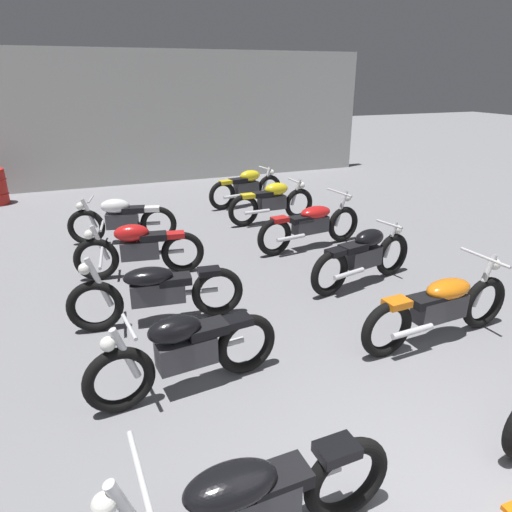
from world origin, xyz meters
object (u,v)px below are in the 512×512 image
object	(u,v)px
motorcycle_right_row_4	(272,201)
motorcycle_left_row_0	(244,505)
motorcycle_right_row_5	(247,187)
motorcycle_right_row_1	(440,306)
motorcycle_right_row_3	(311,224)
motorcycle_left_row_4	(122,219)
motorcycle_right_row_2	(364,256)
motorcycle_left_row_2	(157,291)
motorcycle_left_row_1	(185,350)
motorcycle_left_row_3	(139,248)

from	to	relation	value
motorcycle_right_row_4	motorcycle_left_row_0	bearing A→B (deg)	-114.86
motorcycle_right_row_4	motorcycle_right_row_5	world-z (taller)	same
motorcycle_right_row_1	motorcycle_right_row_4	size ratio (longest dim) A/B	1.10
motorcycle_right_row_1	motorcycle_right_row_3	distance (m)	3.34
motorcycle_left_row_4	motorcycle_right_row_2	distance (m)	4.46
motorcycle_right_row_1	motorcycle_right_row_2	size ratio (longest dim) A/B	1.12
motorcycle_left_row_2	motorcycle_right_row_1	bearing A→B (deg)	-28.54
motorcycle_right_row_1	motorcycle_right_row_4	xyz separation A→B (m)	(0.07, 5.03, 0.01)
motorcycle_right_row_4	motorcycle_left_row_1	bearing A→B (deg)	-122.00
motorcycle_left_row_1	motorcycle_right_row_2	bearing A→B (deg)	26.19
motorcycle_left_row_2	motorcycle_right_row_2	size ratio (longest dim) A/B	1.11
motorcycle_right_row_3	motorcycle_right_row_5	bearing A→B (deg)	90.96
motorcycle_left_row_1	motorcycle_left_row_3	bearing A→B (deg)	89.90
motorcycle_right_row_3	motorcycle_right_row_5	distance (m)	3.14
motorcycle_left_row_2	motorcycle_right_row_5	bearing A→B (deg)	58.20
motorcycle_left_row_0	motorcycle_right_row_3	bearing A→B (deg)	58.01
motorcycle_left_row_2	motorcycle_right_row_1	size ratio (longest dim) A/B	1.00
motorcycle_left_row_3	motorcycle_left_row_2	bearing A→B (deg)	-90.72
motorcycle_left_row_3	motorcycle_right_row_5	size ratio (longest dim) A/B	1.00
motorcycle_right_row_1	motorcycle_right_row_3	xyz separation A→B (m)	(0.09, 3.34, 0.00)
motorcycle_right_row_2	motorcycle_left_row_3	bearing A→B (deg)	153.15
motorcycle_left_row_3	motorcycle_right_row_4	xyz separation A→B (m)	(3.03, 1.83, 0.00)
motorcycle_left_row_2	motorcycle_right_row_4	distance (m)	4.57
motorcycle_right_row_3	motorcycle_right_row_5	world-z (taller)	motorcycle_right_row_3
motorcycle_right_row_4	motorcycle_right_row_5	distance (m)	1.46
motorcycle_right_row_5	motorcycle_right_row_3	bearing A→B (deg)	-89.04
motorcycle_left_row_0	motorcycle_right_row_4	distance (m)	7.36
motorcycle_left_row_1	motorcycle_right_row_2	world-z (taller)	same
motorcycle_left_row_4	motorcycle_right_row_1	bearing A→B (deg)	-58.15
motorcycle_left_row_3	motorcycle_right_row_3	distance (m)	3.05
motorcycle_left_row_2	motorcycle_right_row_4	world-z (taller)	motorcycle_left_row_2
motorcycle_left_row_1	motorcycle_right_row_4	xyz separation A→B (m)	(3.03, 4.85, 0.00)
motorcycle_right_row_5	motorcycle_left_row_2	bearing A→B (deg)	-121.80
motorcycle_left_row_0	motorcycle_right_row_2	world-z (taller)	motorcycle_left_row_0
motorcycle_right_row_2	motorcycle_right_row_5	distance (m)	4.82
motorcycle_right_row_4	motorcycle_right_row_5	xyz separation A→B (m)	(-0.03, 1.46, 0.00)
motorcycle_left_row_4	motorcycle_right_row_1	size ratio (longest dim) A/B	0.89
motorcycle_left_row_0	motorcycle_right_row_5	xyz separation A→B (m)	(3.07, 8.14, 0.01)
motorcycle_left_row_0	motorcycle_right_row_3	world-z (taller)	same
motorcycle_left_row_0	motorcycle_right_row_4	world-z (taller)	motorcycle_left_row_0
motorcycle_right_row_2	motorcycle_right_row_5	world-z (taller)	same
motorcycle_left_row_0	motorcycle_right_row_5	size ratio (longest dim) A/B	1.11
motorcycle_left_row_2	motorcycle_right_row_1	world-z (taller)	same
motorcycle_right_row_3	motorcycle_right_row_4	size ratio (longest dim) A/B	1.10
motorcycle_left_row_2	motorcycle_right_row_5	world-z (taller)	motorcycle_left_row_2
motorcycle_right_row_3	motorcycle_right_row_4	distance (m)	1.68
motorcycle_left_row_3	motorcycle_left_row_4	xyz separation A→B (m)	(-0.07, 1.67, 0.00)
motorcycle_right_row_4	motorcycle_left_row_3	bearing A→B (deg)	-148.90
motorcycle_left_row_4	motorcycle_right_row_4	distance (m)	3.10
motorcycle_left_row_1	motorcycle_right_row_2	xyz separation A→B (m)	(3.04, 1.49, 0.00)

